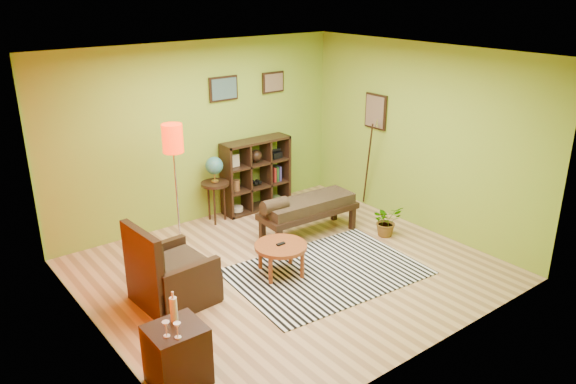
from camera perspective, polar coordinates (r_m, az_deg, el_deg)
ground at (r=7.55m, az=0.05°, el=-7.88°), size 5.00×5.00×0.00m
room_shell at (r=6.83m, az=-0.63°, el=5.31°), size 5.04×4.54×2.82m
zebra_rug at (r=7.50m, az=3.93°, el=-8.09°), size 2.55×1.87×0.01m
coffee_table at (r=7.29m, az=-0.74°, el=-5.78°), size 0.68×0.68×0.44m
armchair at (r=6.87m, az=-11.93°, el=-8.53°), size 0.90×0.90×1.03m
side_cabinet at (r=5.60m, az=-11.20°, el=-15.89°), size 0.52×0.47×0.92m
floor_lamp at (r=7.56m, az=-11.56°, el=4.15°), size 0.28×0.28×1.87m
globe_table at (r=8.78m, az=-7.47°, el=1.92°), size 0.44×0.44×1.08m
cube_shelf at (r=9.31m, az=-3.17°, el=1.78°), size 1.20×0.35×1.20m
bench at (r=8.34m, az=1.86°, el=-1.56°), size 1.59×0.63×0.72m
potted_plant at (r=8.57m, az=9.95°, el=-3.20°), size 0.53×0.57×0.38m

